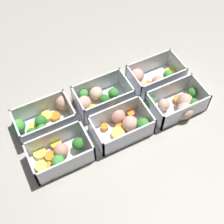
{
  "coord_description": "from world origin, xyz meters",
  "views": [
    {
      "loc": [
        0.23,
        0.46,
        0.77
      ],
      "look_at": [
        0.0,
        0.0,
        0.02
      ],
      "focal_mm": 50.0,
      "sensor_mm": 36.0,
      "label": 1
    }
  ],
  "objects_px": {
    "container_near_center": "(100,98)",
    "container_far_left": "(178,104)",
    "container_far_center": "(125,124)",
    "container_far_right": "(60,154)",
    "container_near_right": "(46,119)",
    "container_near_left": "(152,78)"
  },
  "relations": [
    {
      "from": "container_near_center",
      "to": "container_far_left",
      "type": "height_order",
      "value": "same"
    },
    {
      "from": "container_far_center",
      "to": "container_far_right",
      "type": "distance_m",
      "value": 0.2
    },
    {
      "from": "container_near_center",
      "to": "container_near_right",
      "type": "bearing_deg",
      "value": -1.26
    },
    {
      "from": "container_near_left",
      "to": "container_far_left",
      "type": "height_order",
      "value": "same"
    },
    {
      "from": "container_near_right",
      "to": "container_far_right",
      "type": "bearing_deg",
      "value": 88.47
    },
    {
      "from": "container_far_left",
      "to": "container_near_left",
      "type": "bearing_deg",
      "value": -82.25
    },
    {
      "from": "container_near_left",
      "to": "container_far_center",
      "type": "bearing_deg",
      "value": 35.25
    },
    {
      "from": "container_near_left",
      "to": "container_far_left",
      "type": "distance_m",
      "value": 0.12
    },
    {
      "from": "container_near_left",
      "to": "container_far_left",
      "type": "bearing_deg",
      "value": 97.75
    },
    {
      "from": "container_near_left",
      "to": "container_near_center",
      "type": "bearing_deg",
      "value": -0.95
    },
    {
      "from": "container_near_right",
      "to": "container_far_center",
      "type": "distance_m",
      "value": 0.23
    },
    {
      "from": "container_near_center",
      "to": "container_far_right",
      "type": "relative_size",
      "value": 1.03
    },
    {
      "from": "container_near_right",
      "to": "container_near_left",
      "type": "bearing_deg",
      "value": 178.9
    },
    {
      "from": "container_near_left",
      "to": "container_far_right",
      "type": "height_order",
      "value": "same"
    },
    {
      "from": "container_near_left",
      "to": "container_far_left",
      "type": "relative_size",
      "value": 0.98
    },
    {
      "from": "container_near_center",
      "to": "container_near_right",
      "type": "xyz_separation_m",
      "value": [
        0.17,
        -0.0,
        0.0
      ]
    },
    {
      "from": "container_far_center",
      "to": "container_near_right",
      "type": "bearing_deg",
      "value": -31.42
    },
    {
      "from": "container_near_right",
      "to": "container_far_center",
      "type": "height_order",
      "value": "same"
    },
    {
      "from": "container_near_center",
      "to": "container_far_center",
      "type": "height_order",
      "value": "same"
    },
    {
      "from": "container_near_right",
      "to": "container_far_right",
      "type": "relative_size",
      "value": 1.21
    },
    {
      "from": "container_near_left",
      "to": "container_far_right",
      "type": "relative_size",
      "value": 1.03
    },
    {
      "from": "container_near_left",
      "to": "container_far_center",
      "type": "xyz_separation_m",
      "value": [
        0.16,
        0.11,
        0.0
      ]
    }
  ]
}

